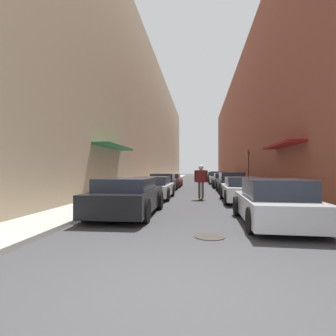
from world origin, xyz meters
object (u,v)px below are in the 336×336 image
object	(u,v)px
parked_car_right_3	(224,180)
skateboarder	(201,178)
parked_car_left_2	(163,183)
parked_car_left_3	(170,180)
parked_car_right_5	(215,177)
traffic_light	(249,163)
parked_car_right_4	(217,178)
manhole_cover	(210,237)
parked_car_right_2	(231,183)
parked_car_right_0	(274,203)
parked_car_right_1	(243,190)
parked_car_left_1	(154,188)
parked_car_left_0	(128,196)

from	to	relation	value
parked_car_right_3	skateboarder	size ratio (longest dim) A/B	2.48
parked_car_left_2	parked_car_left_3	world-z (taller)	parked_car_left_2
parked_car_right_5	traffic_light	xyz separation A→B (m)	(2.60, -9.47, 1.55)
parked_car_right_4	parked_car_left_2	bearing A→B (deg)	-113.08
skateboarder	manhole_cover	size ratio (longest dim) A/B	2.57
traffic_light	skateboarder	bearing A→B (deg)	-111.33
parked_car_right_2	parked_car_right_3	distance (m)	5.08
skateboarder	traffic_light	size ratio (longest dim) A/B	0.55
parked_car_right_0	traffic_light	xyz separation A→B (m)	(2.45, 17.40, 1.54)
parked_car_right_1	parked_car_left_3	bearing A→B (deg)	113.81
parked_car_right_3	parked_car_right_5	size ratio (longest dim) A/B	1.04
parked_car_left_1	skateboarder	size ratio (longest dim) A/B	2.18
parked_car_left_0	parked_car_left_2	xyz separation A→B (m)	(-0.14, 9.96, -0.01)
parked_car_left_2	parked_car_right_1	xyz separation A→B (m)	(4.66, -5.81, -0.03)
manhole_cover	parked_car_left_0	bearing A→B (deg)	135.52
parked_car_left_0	parked_car_right_2	size ratio (longest dim) A/B	1.07
parked_car_left_3	parked_car_right_1	xyz separation A→B (m)	(4.67, -10.59, 0.01)
parked_car_left_2	parked_car_right_2	xyz separation A→B (m)	(4.75, -0.32, 0.03)
parked_car_right_0	parked_car_left_0	bearing A→B (deg)	166.88
parked_car_left_1	parked_car_left_3	world-z (taller)	same
parked_car_right_0	parked_car_right_5	size ratio (longest dim) A/B	0.95
skateboarder	parked_car_right_2	bearing A→B (deg)	66.48
parked_car_right_5	parked_car_right_1	bearing A→B (deg)	-89.71
parked_car_right_4	manhole_cover	xyz separation A→B (m)	(-1.73, -23.32, -0.66)
traffic_light	parked_car_right_0	bearing A→B (deg)	-98.02
parked_car_right_5	manhole_cover	world-z (taller)	parked_car_right_5
manhole_cover	skateboarder	bearing A→B (deg)	91.21
parked_car_left_2	parked_car_right_1	bearing A→B (deg)	-51.24
parked_car_right_2	traffic_light	bearing A→B (deg)	70.28
parked_car_right_0	parked_car_right_1	size ratio (longest dim) A/B	1.00
parked_car_right_2	manhole_cover	xyz separation A→B (m)	(-1.92, -12.29, -0.65)
parked_car_left_3	parked_car_right_5	xyz separation A→B (m)	(4.56, 11.06, 0.03)
parked_car_right_4	parked_car_right_2	bearing A→B (deg)	-89.01
parked_car_left_3	parked_car_right_2	size ratio (longest dim) A/B	1.00
parked_car_left_0	traffic_light	distance (m)	17.84
traffic_light	parked_car_left_0	bearing A→B (deg)	-113.23
parked_car_left_3	parked_car_right_1	size ratio (longest dim) A/B	1.00
parked_car_left_0	manhole_cover	distance (m)	3.83
parked_car_right_2	traffic_light	size ratio (longest dim) A/B	1.25
parked_car_right_3	parked_car_right_2	bearing A→B (deg)	-89.84
parked_car_right_2	parked_car_right_3	xyz separation A→B (m)	(-0.01, 5.08, -0.04)
parked_car_right_1	parked_car_right_3	size ratio (longest dim) A/B	0.91
parked_car_right_4	skateboarder	xyz separation A→B (m)	(-1.89, -15.80, 0.45)
parked_car_right_5	manhole_cover	distance (m)	28.51
parked_car_left_0	skateboarder	world-z (taller)	skateboarder
parked_car_right_2	skateboarder	bearing A→B (deg)	-113.52
parked_car_left_2	parked_car_right_0	size ratio (longest dim) A/B	1.03
parked_car_left_1	parked_car_left_2	distance (m)	4.79
parked_car_left_2	parked_car_right_5	xyz separation A→B (m)	(4.55, 15.84, -0.01)
parked_car_right_0	parked_car_left_3	bearing A→B (deg)	106.60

